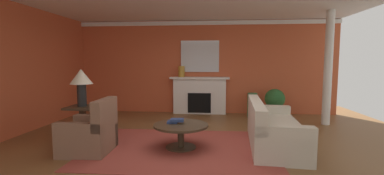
% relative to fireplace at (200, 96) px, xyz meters
% --- Properties ---
extents(ground_plane, '(9.84, 9.84, 0.00)m').
position_rel_fireplace_xyz_m(ground_plane, '(0.03, -3.11, -0.54)').
color(ground_plane, brown).
extents(wall_fireplace, '(8.17, 0.12, 2.85)m').
position_rel_fireplace_xyz_m(wall_fireplace, '(0.03, 0.21, 0.89)').
color(wall_fireplace, '#C65633').
rests_on(wall_fireplace, ground_plane).
extents(wall_window, '(0.12, 7.13, 2.85)m').
position_rel_fireplace_xyz_m(wall_window, '(-3.81, -2.81, 0.89)').
color(wall_window, '#C65633').
rests_on(wall_window, ground_plane).
extents(crown_moulding, '(8.17, 0.08, 0.12)m').
position_rel_fireplace_xyz_m(crown_moulding, '(0.03, 0.13, 2.23)').
color(crown_moulding, white).
extents(area_rug, '(3.35, 2.46, 0.01)m').
position_rel_fireplace_xyz_m(area_rug, '(-0.15, -3.28, -0.53)').
color(area_rug, '#993D33').
rests_on(area_rug, ground_plane).
extents(fireplace, '(1.80, 0.35, 1.13)m').
position_rel_fireplace_xyz_m(fireplace, '(0.00, 0.00, 0.00)').
color(fireplace, white).
rests_on(fireplace, ground_plane).
extents(mantel_mirror, '(1.17, 0.04, 0.96)m').
position_rel_fireplace_xyz_m(mantel_mirror, '(0.00, 0.12, 1.22)').
color(mantel_mirror, silver).
extents(sofa, '(1.06, 2.16, 0.85)m').
position_rel_fireplace_xyz_m(sofa, '(1.55, -3.00, -0.24)').
color(sofa, beige).
rests_on(sofa, ground_plane).
extents(armchair_near_window, '(0.82, 0.82, 0.95)m').
position_rel_fireplace_xyz_m(armchair_near_window, '(-1.71, -3.63, -0.23)').
color(armchair_near_window, brown).
rests_on(armchair_near_window, ground_plane).
extents(coffee_table, '(1.00, 1.00, 0.45)m').
position_rel_fireplace_xyz_m(coffee_table, '(-0.15, -3.28, -0.20)').
color(coffee_table, '#3D2D1E').
rests_on(coffee_table, ground_plane).
extents(side_table, '(0.56, 0.56, 0.70)m').
position_rel_fireplace_xyz_m(side_table, '(-2.19, -2.97, -0.14)').
color(side_table, '#3D2D1E').
rests_on(side_table, ground_plane).
extents(table_lamp, '(0.44, 0.44, 0.75)m').
position_rel_fireplace_xyz_m(table_lamp, '(-2.19, -2.97, 0.69)').
color(table_lamp, black).
rests_on(table_lamp, side_table).
extents(vase_tall_corner, '(0.28, 0.28, 0.69)m').
position_rel_fireplace_xyz_m(vase_tall_corner, '(1.56, -0.30, -0.19)').
color(vase_tall_corner, '#33703D').
rests_on(vase_tall_corner, ground_plane).
extents(vase_mantel_left, '(0.19, 0.19, 0.33)m').
position_rel_fireplace_xyz_m(vase_mantel_left, '(-0.55, -0.05, 0.76)').
color(vase_mantel_left, '#B7892D').
rests_on(vase_mantel_left, fireplace).
extents(book_red_cover, '(0.19, 0.19, 0.04)m').
position_rel_fireplace_xyz_m(book_red_cover, '(-0.32, -3.19, -0.07)').
color(book_red_cover, navy).
rests_on(book_red_cover, coffee_table).
extents(book_art_folio, '(0.25, 0.17, 0.05)m').
position_rel_fireplace_xyz_m(book_art_folio, '(-0.23, -3.23, -0.02)').
color(book_art_folio, navy).
rests_on(book_art_folio, coffee_table).
extents(potted_plant, '(0.56, 0.56, 0.83)m').
position_rel_fireplace_xyz_m(potted_plant, '(2.16, -0.47, -0.05)').
color(potted_plant, '#A8754C').
rests_on(potted_plant, ground_plane).
extents(column_white, '(0.20, 0.20, 2.85)m').
position_rel_fireplace_xyz_m(column_white, '(3.29, -1.13, 0.89)').
color(column_white, white).
rests_on(column_white, ground_plane).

